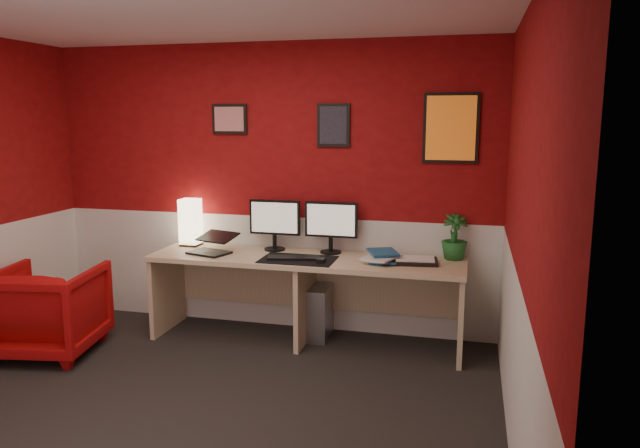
{
  "coord_description": "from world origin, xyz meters",
  "views": [
    {
      "loc": [
        1.72,
        -3.23,
        1.87
      ],
      "look_at": [
        0.6,
        1.21,
        1.05
      ],
      "focal_mm": 33.66,
      "sensor_mm": 36.0,
      "label": 1
    }
  ],
  "objects": [
    {
      "name": "mouse",
      "position": [
        0.59,
        1.25,
        0.75
      ],
      "size": [
        0.07,
        0.11,
        0.03
      ],
      "primitive_type": "cube",
      "rotation": [
        0.0,
        0.0,
        0.1
      ],
      "color": "black",
      "rests_on": "desk_mat"
    },
    {
      "name": "desk_mat",
      "position": [
        0.39,
        1.3,
        0.73
      ],
      "size": [
        0.6,
        0.38,
        0.01
      ],
      "primitive_type": "cube",
      "color": "black",
      "rests_on": "desk"
    },
    {
      "name": "art_left",
      "position": [
        -0.35,
        1.74,
        1.85
      ],
      "size": [
        0.32,
        0.02,
        0.26
      ],
      "primitive_type": "cube",
      "color": "red",
      "rests_on": "wall_back"
    },
    {
      "name": "art_right",
      "position": [
        1.55,
        1.74,
        1.78
      ],
      "size": [
        0.44,
        0.02,
        0.56
      ],
      "primitive_type": "cube",
      "color": "orange",
      "rests_on": "wall_back"
    },
    {
      "name": "book_bottom",
      "position": [
        0.97,
        1.4,
        0.74
      ],
      "size": [
        0.23,
        0.3,
        0.03
      ],
      "primitive_type": "imported",
      "rotation": [
        0.0,
        0.0,
        0.06
      ],
      "color": "#1B517D",
      "rests_on": "desk"
    },
    {
      "name": "pc_tower",
      "position": [
        0.5,
        1.57,
        0.23
      ],
      "size": [
        0.22,
        0.46,
        0.45
      ],
      "primitive_type": "cube",
      "rotation": [
        0.0,
        0.0,
        0.04
      ],
      "color": "#99999E",
      "rests_on": "ground"
    },
    {
      "name": "laptop",
      "position": [
        -0.4,
        1.33,
        0.84
      ],
      "size": [
        0.38,
        0.32,
        0.22
      ],
      "primitive_type": "cube",
      "rotation": [
        0.0,
        0.0,
        -0.31
      ],
      "color": "black",
      "rests_on": "desk"
    },
    {
      "name": "wall_right",
      "position": [
        2.0,
        0.0,
        1.25
      ],
      "size": [
        0.01,
        3.5,
        2.5
      ],
      "primitive_type": "cube",
      "color": "maroon",
      "rests_on": "ground"
    },
    {
      "name": "ceiling",
      "position": [
        0.0,
        0.0,
        2.5
      ],
      "size": [
        4.0,
        3.5,
        0.01
      ],
      "primitive_type": "cube",
      "color": "white",
      "rests_on": "ground"
    },
    {
      "name": "ground",
      "position": [
        0.0,
        0.0,
        0.0
      ],
      "size": [
        4.0,
        3.5,
        0.01
      ],
      "primitive_type": "cube",
      "color": "black",
      "rests_on": "ground"
    },
    {
      "name": "shoji_lamp",
      "position": [
        -0.69,
        1.6,
        0.93
      ],
      "size": [
        0.16,
        0.16,
        0.4
      ],
      "primitive_type": "cube",
      "color": "#FFE5B2",
      "rests_on": "desk"
    },
    {
      "name": "wainscot_back",
      "position": [
        0.0,
        1.75,
        0.5
      ],
      "size": [
        4.0,
        0.01,
        1.0
      ],
      "primitive_type": "cube",
      "color": "silver",
      "rests_on": "ground"
    },
    {
      "name": "zen_tray",
      "position": [
        1.32,
        1.42,
        0.74
      ],
      "size": [
        0.38,
        0.29,
        0.03
      ],
      "primitive_type": "cube",
      "rotation": [
        0.0,
        0.0,
        0.11
      ],
      "color": "black",
      "rests_on": "desk"
    },
    {
      "name": "book_top",
      "position": [
        0.96,
        1.4,
        0.79
      ],
      "size": [
        0.31,
        0.35,
        0.03
      ],
      "primitive_type": "imported",
      "rotation": [
        0.0,
        0.0,
        0.39
      ],
      "color": "#1B517D",
      "rests_on": "book_middle"
    },
    {
      "name": "armchair",
      "position": [
        -1.5,
        0.67,
        0.35
      ],
      "size": [
        0.88,
        0.89,
        0.71
      ],
      "primitive_type": "imported",
      "rotation": [
        0.0,
        0.0,
        3.31
      ],
      "color": "#A50E0E",
      "rests_on": "ground"
    },
    {
      "name": "potted_plant",
      "position": [
        1.61,
        1.63,
        0.91
      ],
      "size": [
        0.24,
        0.24,
        0.37
      ],
      "primitive_type": "imported",
      "rotation": [
        0.0,
        0.0,
        0.17
      ],
      "color": "#19591E",
      "rests_on": "desk"
    },
    {
      "name": "book_middle",
      "position": [
        0.95,
        1.42,
        0.77
      ],
      "size": [
        0.33,
        0.38,
        0.02
      ],
      "primitive_type": "imported",
      "rotation": [
        0.0,
        0.0,
        -0.36
      ],
      "color": "silver",
      "rests_on": "book_bottom"
    },
    {
      "name": "art_center",
      "position": [
        0.58,
        1.74,
        1.8
      ],
      "size": [
        0.28,
        0.02,
        0.36
      ],
      "primitive_type": "cube",
      "color": "black",
      "rests_on": "wall_back"
    },
    {
      "name": "monitor_left",
      "position": [
        0.09,
        1.6,
        1.02
      ],
      "size": [
        0.45,
        0.06,
        0.58
      ],
      "primitive_type": "cube",
      "color": "black",
      "rests_on": "desk"
    },
    {
      "name": "wainscot_right",
      "position": [
        2.0,
        0.0,
        0.5
      ],
      "size": [
        0.01,
        3.5,
        1.0
      ],
      "primitive_type": "cube",
      "color": "silver",
      "rests_on": "ground"
    },
    {
      "name": "desk",
      "position": [
        0.42,
        1.41,
        0.36
      ],
      "size": [
        2.6,
        0.65,
        0.73
      ],
      "primitive_type": "cube",
      "color": "tan",
      "rests_on": "ground"
    },
    {
      "name": "monitor_right",
      "position": [
        0.59,
        1.6,
        1.02
      ],
      "size": [
        0.45,
        0.06,
        0.58
      ],
      "primitive_type": "cube",
      "color": "black",
      "rests_on": "desk"
    },
    {
      "name": "keyboard",
      "position": [
        0.35,
        1.31,
        0.74
      ],
      "size": [
        0.44,
        0.22,
        0.02
      ],
      "primitive_type": "cube",
      "rotation": [
        0.0,
        0.0,
        0.21
      ],
      "color": "black",
      "rests_on": "desk_mat"
    },
    {
      "name": "wall_back",
      "position": [
        0.0,
        1.75,
        1.25
      ],
      "size": [
        4.0,
        0.01,
        2.5
      ],
      "primitive_type": "cube",
      "color": "maroon",
      "rests_on": "ground"
    }
  ]
}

